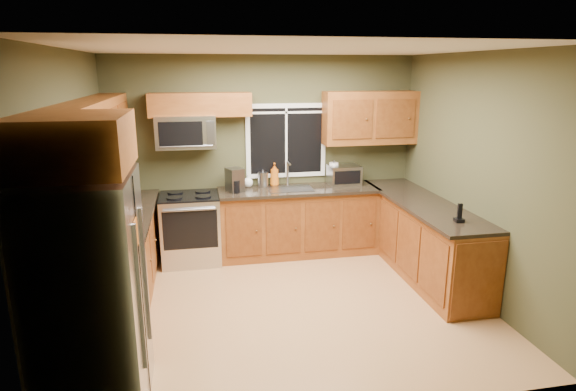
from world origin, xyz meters
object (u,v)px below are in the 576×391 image
object	(u,v)px
microwave	(186,132)
toaster_oven	(344,175)
kettle	(263,179)
soap_bottle_c	(248,181)
soap_bottle_a	(275,174)
refrigerator	(91,297)
paper_towel_roll	(334,173)
cordless_phone	(459,216)
range	(191,228)
coffee_maker	(235,181)

from	to	relation	value
microwave	toaster_oven	distance (m)	2.24
kettle	soap_bottle_c	xyz separation A→B (m)	(-0.20, 0.05, -0.03)
soap_bottle_a	kettle	bearing A→B (deg)	-163.61
refrigerator	kettle	xyz separation A→B (m)	(1.69, 2.95, 0.16)
kettle	soap_bottle_a	xyz separation A→B (m)	(0.17, 0.05, 0.04)
paper_towel_roll	soap_bottle_a	xyz separation A→B (m)	(-0.84, 0.02, 0.01)
toaster_oven	paper_towel_roll	xyz separation A→B (m)	(-0.13, 0.09, 0.02)
toaster_oven	paper_towel_roll	world-z (taller)	paper_towel_roll
refrigerator	paper_towel_roll	world-z (taller)	refrigerator
refrigerator	microwave	xyz separation A→B (m)	(0.69, 2.91, 0.83)
microwave	cordless_phone	xyz separation A→B (m)	(2.82, -1.90, -0.73)
toaster_oven	paper_towel_roll	size ratio (longest dim) A/B	1.32
microwave	kettle	xyz separation A→B (m)	(1.00, 0.04, -0.67)
cordless_phone	microwave	bearing A→B (deg)	146.09
refrigerator	range	xyz separation A→B (m)	(0.69, 2.77, -0.43)
kettle	cordless_phone	bearing A→B (deg)	-46.80
coffee_maker	soap_bottle_a	bearing A→B (deg)	22.00
range	toaster_oven	world-z (taller)	toaster_oven
paper_towel_roll	coffee_maker	bearing A→B (deg)	-171.57
microwave	kettle	bearing A→B (deg)	2.53
microwave	cordless_phone	bearing A→B (deg)	-33.91
coffee_maker	cordless_phone	bearing A→B (deg)	-38.45
coffee_maker	soap_bottle_a	xyz separation A→B (m)	(0.57, 0.23, 0.01)
range	kettle	size ratio (longest dim) A/B	3.70
refrigerator	paper_towel_roll	size ratio (longest dim) A/B	5.44
soap_bottle_a	toaster_oven	bearing A→B (deg)	-6.39
range	paper_towel_roll	xyz separation A→B (m)	(2.01, 0.21, 0.62)
refrigerator	range	distance (m)	2.89
refrigerator	microwave	world-z (taller)	microwave
coffee_maker	kettle	xyz separation A→B (m)	(0.40, 0.18, -0.03)
kettle	soap_bottle_a	size ratio (longest dim) A/B	0.79
toaster_oven	soap_bottle_c	xyz separation A→B (m)	(-1.34, 0.11, -0.05)
microwave	range	bearing A→B (deg)	-89.98
toaster_oven	soap_bottle_a	world-z (taller)	soap_bottle_a
kettle	paper_towel_roll	xyz separation A→B (m)	(1.01, 0.03, 0.03)
soap_bottle_c	toaster_oven	bearing A→B (deg)	-4.64
soap_bottle_a	coffee_maker	bearing A→B (deg)	-158.00
range	cordless_phone	bearing A→B (deg)	-31.96
coffee_maker	kettle	world-z (taller)	coffee_maker
coffee_maker	paper_towel_roll	world-z (taller)	paper_towel_roll
toaster_oven	microwave	bearing A→B (deg)	179.62
coffee_maker	soap_bottle_a	world-z (taller)	soap_bottle_a
refrigerator	microwave	distance (m)	3.10
coffee_maker	soap_bottle_c	world-z (taller)	coffee_maker
range	paper_towel_roll	bearing A→B (deg)	5.96
paper_towel_roll	soap_bottle_c	distance (m)	1.22
paper_towel_roll	microwave	bearing A→B (deg)	-177.89
refrigerator	soap_bottle_c	xyz separation A→B (m)	(1.49, 3.00, 0.13)
paper_towel_roll	soap_bottle_c	size ratio (longest dim) A/B	1.88
refrigerator	cordless_phone	distance (m)	3.66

